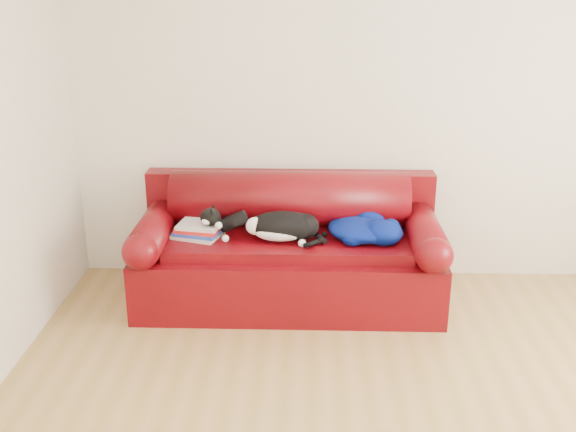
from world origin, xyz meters
name	(u,v)px	position (x,y,z in m)	size (l,w,h in m)	color
room_shell	(457,107)	(0.12, 0.02, 1.67)	(4.52, 4.02, 2.61)	beige
sofa_base	(289,269)	(-0.64, 1.49, 0.24)	(2.10, 0.90, 0.50)	#3C0206
sofa_back	(290,217)	(-0.64, 1.74, 0.54)	(2.10, 1.01, 0.88)	#3C0206
book_stack	(199,230)	(-1.26, 1.44, 0.55)	(0.37, 0.32, 0.10)	beige
cat	(282,227)	(-0.68, 1.40, 0.59)	(0.68, 0.29, 0.25)	black
blanket	(363,229)	(-0.13, 1.45, 0.57)	(0.54, 0.49, 0.16)	#02134D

